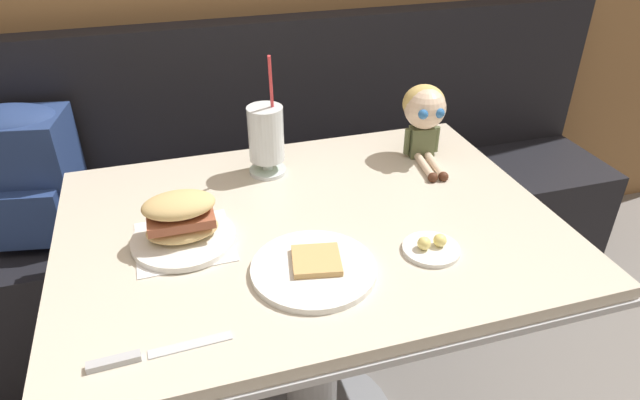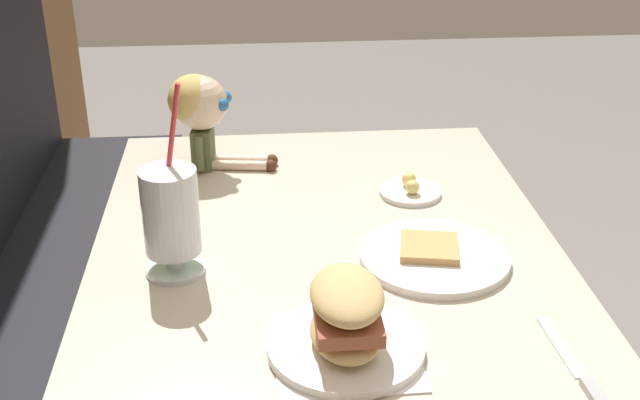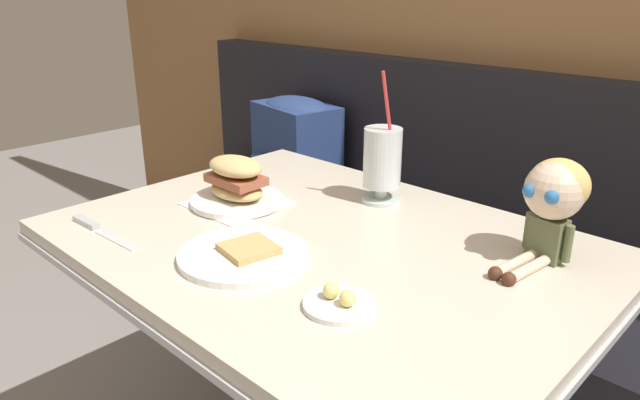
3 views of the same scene
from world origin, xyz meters
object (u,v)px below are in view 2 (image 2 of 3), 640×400
Objects in this scene: milkshake_glass at (171,217)px; butter_saucer at (410,190)px; seated_doll at (201,108)px; sandwich_plate at (346,324)px; butter_knife at (588,385)px; toast_plate at (434,256)px.

milkshake_glass reaches higher than butter_saucer.
seated_doll is at bearing 67.41° from butter_saucer.
sandwich_plate is at bearing 159.76° from butter_saucer.
butter_knife is at bearing -121.49° from milkshake_glass.
seated_doll is at bearing -3.94° from milkshake_glass.
toast_plate is 2.08× the size of butter_saucer.
sandwich_plate is (-0.24, 0.17, 0.04)m from toast_plate.
sandwich_plate reaches higher than butter_saucer.
toast_plate is at bearing -36.28° from sandwich_plate.
butter_knife is at bearing -145.23° from seated_doll.
seated_doll is (0.42, -0.03, 0.03)m from milkshake_glass.
sandwich_plate reaches higher than toast_plate.
seated_doll reaches higher than toast_plate.
seated_doll is at bearing 43.38° from toast_plate.
toast_plate is 0.59m from seated_doll.
butter_knife is (-0.59, -0.13, -0.00)m from butter_saucer.
butter_knife is at bearing -168.03° from butter_saucer.
seated_doll reaches higher than butter_saucer.
sandwich_plate is 0.52m from butter_saucer.
butter_saucer is 0.61m from butter_knife.
milkshake_glass reaches higher than seated_doll.
toast_plate is 0.30m from sandwich_plate.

